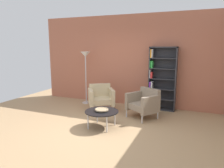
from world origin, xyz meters
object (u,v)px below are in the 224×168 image
object	(u,v)px
bookshelf_tall	(161,79)
decorative_bowl	(102,110)
floor_lamp_torchiere	(86,60)
coffee_table_low	(102,112)
armchair_spare_guest	(101,97)
armchair_corner_red	(144,103)

from	to	relation	value
bookshelf_tall	decorative_bowl	size ratio (longest dim) A/B	5.94
floor_lamp_torchiere	coffee_table_low	bearing A→B (deg)	-51.38
decorative_bowl	armchair_spare_guest	world-z (taller)	armchair_spare_guest
floor_lamp_torchiere	bookshelf_tall	bearing A→B (deg)	5.75
armchair_corner_red	floor_lamp_torchiere	world-z (taller)	floor_lamp_torchiere
coffee_table_low	floor_lamp_torchiere	distance (m)	2.51
floor_lamp_torchiere	decorative_bowl	bearing A→B (deg)	-51.38
armchair_corner_red	floor_lamp_torchiere	distance (m)	2.51
bookshelf_tall	coffee_table_low	bearing A→B (deg)	-117.01
bookshelf_tall	coffee_table_low	distance (m)	2.34
decorative_bowl	armchair_corner_red	distance (m)	1.31
bookshelf_tall	armchair_spare_guest	distance (m)	1.89
coffee_table_low	decorative_bowl	xyz separation A→B (m)	(-0.00, 0.00, 0.06)
coffee_table_low	armchair_spare_guest	size ratio (longest dim) A/B	0.85
decorative_bowl	armchair_corner_red	bearing A→B (deg)	54.63
decorative_bowl	floor_lamp_torchiere	world-z (taller)	floor_lamp_torchiere
armchair_corner_red	armchair_spare_guest	bearing A→B (deg)	-154.23
decorative_bowl	floor_lamp_torchiere	xyz separation A→B (m)	(-1.41, 1.77, 1.01)
bookshelf_tall	floor_lamp_torchiere	xyz separation A→B (m)	(-2.44, -0.25, 0.50)
decorative_bowl	armchair_corner_red	world-z (taller)	armchair_corner_red
decorative_bowl	armchair_spare_guest	bearing A→B (deg)	116.30
coffee_table_low	floor_lamp_torchiere	size ratio (longest dim) A/B	0.46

